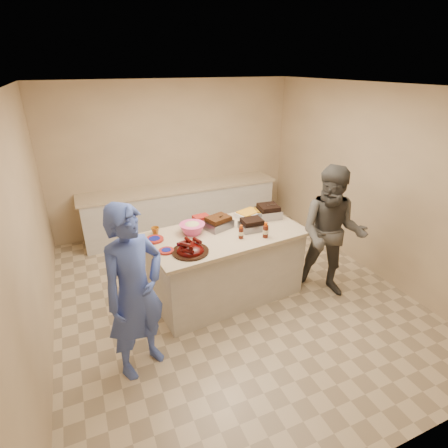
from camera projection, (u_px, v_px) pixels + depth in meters
name	position (u px, v px, depth m)	size (l,w,h in m)	color
room	(230.00, 294.00, 4.86)	(4.50, 5.00, 2.70)	tan
back_counter	(182.00, 209.00, 6.51)	(3.60, 0.64, 0.90)	beige
island	(225.00, 294.00, 4.87)	(2.00, 1.06, 0.95)	beige
rib_platter	(190.00, 252.00, 4.01)	(0.43, 0.43, 0.17)	#460302
pulled_pork_tray	(218.00, 228.00, 4.60)	(0.34, 0.26, 0.10)	#47230F
brisket_tray	(252.00, 229.00, 4.56)	(0.30, 0.25, 0.09)	black
roasting_pan	(268.00, 217.00, 4.93)	(0.31, 0.31, 0.12)	gray
coleslaw_bowl	(192.00, 233.00, 4.46)	(0.33, 0.33, 0.22)	#E14689
sausage_plate	(222.00, 219.00, 4.86)	(0.27, 0.27, 0.05)	silver
mac_cheese_dish	(248.00, 217.00, 4.94)	(0.33, 0.24, 0.09)	#FBAE1D
bbq_bottle_a	(241.00, 238.00, 4.33)	(0.06, 0.06, 0.18)	#42150C
bbq_bottle_b	(265.00, 237.00, 4.35)	(0.07, 0.07, 0.20)	#42150C
mustard_bottle	(208.00, 230.00, 4.56)	(0.04, 0.04, 0.12)	#EFAA08
sauce_bowl	(210.00, 229.00, 4.58)	(0.14, 0.04, 0.14)	silver
plate_stack_large	(155.00, 240.00, 4.28)	(0.22, 0.22, 0.03)	maroon
plate_stack_small	(166.00, 252.00, 4.02)	(0.18, 0.18, 0.02)	maroon
plastic_cup	(156.00, 234.00, 4.43)	(0.10, 0.10, 0.10)	#9D5C16
basket_stack	(201.00, 223.00, 4.75)	(0.21, 0.16, 0.10)	maroon
guest_blue	(144.00, 363.00, 3.74)	(0.67, 1.84, 0.44)	#435BBB
guest_gray	(323.00, 291.00, 4.94)	(0.88, 1.80, 0.68)	#4F4D48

